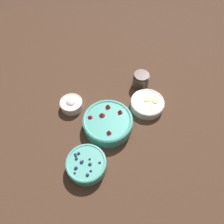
# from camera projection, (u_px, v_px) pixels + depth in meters

# --- Properties ---
(ground_plane) EXTENTS (4.00, 4.00, 0.00)m
(ground_plane) POSITION_uv_depth(u_px,v_px,m) (102.00, 128.00, 1.06)
(ground_plane) COLOR #4C3323
(bowl_strawberries) EXTENTS (0.23, 0.23, 0.09)m
(bowl_strawberries) POSITION_uv_depth(u_px,v_px,m) (108.00, 122.00, 1.04)
(bowl_strawberries) COLOR #47AD9E
(bowl_strawberries) RESTS_ON ground_plane
(bowl_blueberries) EXTENTS (0.17, 0.17, 0.07)m
(bowl_blueberries) POSITION_uv_depth(u_px,v_px,m) (86.00, 164.00, 0.92)
(bowl_blueberries) COLOR #56B7A8
(bowl_blueberries) RESTS_ON ground_plane
(bowl_bananas) EXTENTS (0.17, 0.17, 0.05)m
(bowl_bananas) POSITION_uv_depth(u_px,v_px,m) (147.00, 104.00, 1.11)
(bowl_bananas) COLOR white
(bowl_bananas) RESTS_ON ground_plane
(bowl_cream) EXTENTS (0.11, 0.11, 0.05)m
(bowl_cream) POSITION_uv_depth(u_px,v_px,m) (71.00, 104.00, 1.11)
(bowl_cream) COLOR white
(bowl_cream) RESTS_ON ground_plane
(jar_chocolate) EXTENTS (0.09, 0.09, 0.09)m
(jar_chocolate) POSITION_uv_depth(u_px,v_px,m) (141.00, 81.00, 1.18)
(jar_chocolate) COLOR #4C3D33
(jar_chocolate) RESTS_ON ground_plane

